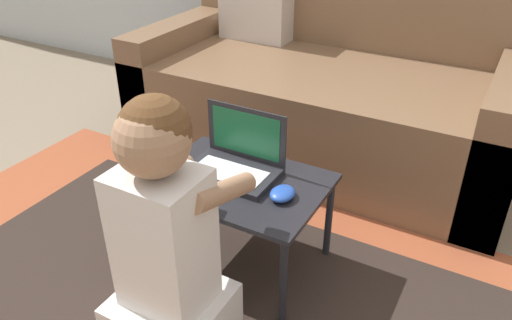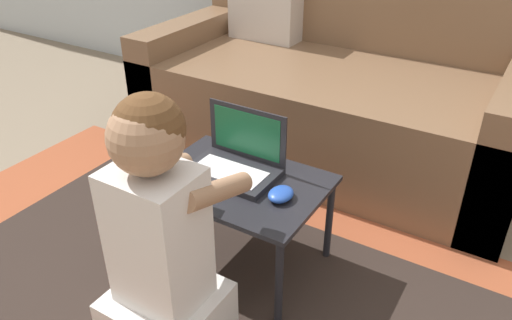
# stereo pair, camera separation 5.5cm
# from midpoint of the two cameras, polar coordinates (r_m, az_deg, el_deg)

# --- Properties ---
(ground_plane) EXTENTS (16.00, 16.00, 0.00)m
(ground_plane) POSITION_cam_midpoint_polar(r_m,az_deg,el_deg) (1.64, -2.61, -16.15)
(ground_plane) COLOR #7F705B
(area_rug) EXTENTS (2.49, 1.36, 0.01)m
(area_rug) POSITION_cam_midpoint_polar(r_m,az_deg,el_deg) (1.66, -4.76, -15.17)
(area_rug) COLOR #9E4C2D
(area_rug) RESTS_ON ground_plane
(couch) EXTENTS (1.70, 0.90, 0.83)m
(couch) POSITION_cam_midpoint_polar(r_m,az_deg,el_deg) (2.40, 9.64, 7.89)
(couch) COLOR brown
(couch) RESTS_ON ground_plane
(laptop_desk) EXTENTS (0.55, 0.40, 0.33)m
(laptop_desk) POSITION_cam_midpoint_polar(r_m,az_deg,el_deg) (1.60, -1.02, -3.45)
(laptop_desk) COLOR black
(laptop_desk) RESTS_ON ground_plane
(laptop) EXTENTS (0.29, 0.19, 0.20)m
(laptop) POSITION_cam_midpoint_polar(r_m,az_deg,el_deg) (1.61, -1.36, -0.27)
(laptop) COLOR #232328
(laptop) RESTS_ON laptop_desk
(computer_mouse) EXTENTS (0.07, 0.09, 0.03)m
(computer_mouse) POSITION_cam_midpoint_polar(r_m,az_deg,el_deg) (1.49, 3.91, -3.92)
(computer_mouse) COLOR #234CB2
(computer_mouse) RESTS_ON laptop_desk
(person_seated) EXTENTS (0.29, 0.39, 0.77)m
(person_seated) POSITION_cam_midpoint_polar(r_m,az_deg,el_deg) (1.30, -9.60, -9.65)
(person_seated) COLOR silver
(person_seated) RESTS_ON ground_plane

